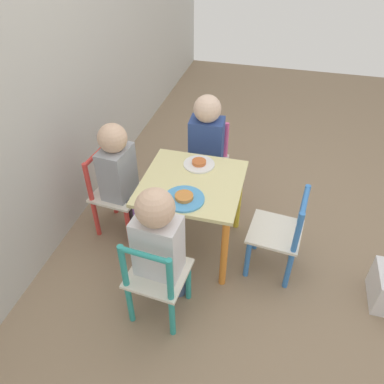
{
  "coord_description": "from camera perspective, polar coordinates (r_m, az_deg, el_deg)",
  "views": [
    {
      "loc": [
        -1.47,
        -0.38,
        1.62
      ],
      "look_at": [
        0.0,
        0.0,
        0.4
      ],
      "focal_mm": 35.0,
      "sensor_mm": 36.0,
      "label": 1
    }
  ],
  "objects": [
    {
      "name": "child_right",
      "position": [
        2.27,
        2.14,
        7.4
      ],
      "size": [
        0.22,
        0.21,
        0.74
      ],
      "rotation": [
        0.0,
        0.0,
        -1.52
      ],
      "color": "#7A6B5B",
      "rests_on": "ground_plane"
    },
    {
      "name": "chair_blue",
      "position": [
        1.98,
        13.18,
        -6.35
      ],
      "size": [
        0.29,
        0.29,
        0.52
      ],
      "rotation": [
        0.0,
        0.0,
        -3.24
      ],
      "color": "silver",
      "rests_on": "ground_plane"
    },
    {
      "name": "child_back",
      "position": [
        2.09,
        -10.85,
        3.0
      ],
      "size": [
        0.21,
        0.22,
        0.71
      ],
      "rotation": [
        0.0,
        0.0,
        -0.09
      ],
      "color": "#38383D",
      "rests_on": "ground_plane"
    },
    {
      "name": "kids_table",
      "position": [
        1.96,
        0.0,
        -0.27
      ],
      "size": [
        0.51,
        0.51,
        0.47
      ],
      "color": "beige",
      "rests_on": "ground_plane"
    },
    {
      "name": "plate_left",
      "position": [
        1.79,
        -1.21,
        -0.95
      ],
      "size": [
        0.2,
        0.2,
        0.03
      ],
      "color": "#4C9EE0",
      "rests_on": "kids_table"
    },
    {
      "name": "ground_plane",
      "position": [
        2.23,
        0.0,
        -8.02
      ],
      "size": [
        6.0,
        6.0,
        0.0
      ],
      "primitive_type": "plane",
      "color": "#8C755B"
    },
    {
      "name": "chair_teal",
      "position": [
        1.75,
        -5.44,
        -13.11
      ],
      "size": [
        0.28,
        0.28,
        0.52
      ],
      "rotation": [
        0.0,
        0.0,
        1.48
      ],
      "color": "silver",
      "rests_on": "ground_plane"
    },
    {
      "name": "plate_right",
      "position": [
        2.02,
        1.08,
        4.33
      ],
      "size": [
        0.17,
        0.17,
        0.03
      ],
      "color": "white",
      "rests_on": "kids_table"
    },
    {
      "name": "child_left",
      "position": [
        1.64,
        -4.97,
        -7.49
      ],
      "size": [
        0.22,
        0.21,
        0.73
      ],
      "rotation": [
        0.0,
        0.0,
        1.48
      ],
      "color": "#4C608E",
      "rests_on": "ground_plane"
    },
    {
      "name": "chair_pink",
      "position": [
        2.42,
        2.29,
        4.28
      ],
      "size": [
        0.27,
        0.27,
        0.52
      ],
      "rotation": [
        0.0,
        0.0,
        -1.52
      ],
      "color": "silver",
      "rests_on": "ground_plane"
    },
    {
      "name": "chair_red",
      "position": [
        2.22,
        -11.72,
        -0.31
      ],
      "size": [
        0.28,
        0.28,
        0.52
      ],
      "rotation": [
        0.0,
        0.0,
        -0.09
      ],
      "color": "silver",
      "rests_on": "ground_plane"
    }
  ]
}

